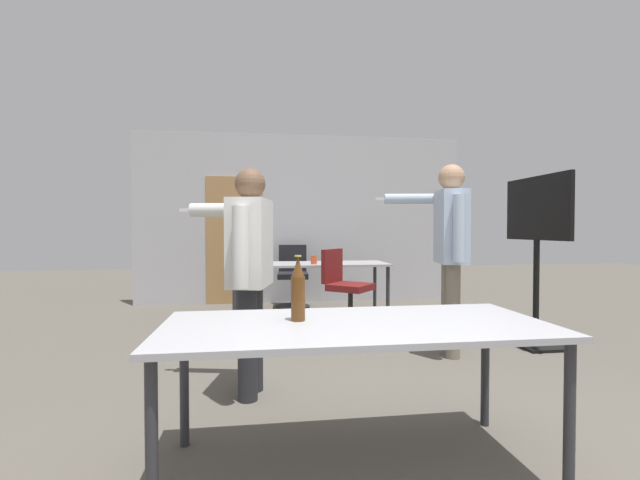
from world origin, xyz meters
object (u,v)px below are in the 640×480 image
(person_far_watching, at_px, (449,239))
(person_right_polo, at_px, (248,260))
(office_chair_far_right, at_px, (345,290))
(beer_bottle, at_px, (298,290))
(office_chair_far_left, at_px, (293,278))
(tv_screen, at_px, (537,241))
(drink_cup, at_px, (314,260))

(person_far_watching, bearing_deg, person_right_polo, 121.78)
(person_right_polo, xyz_separation_m, office_chair_far_right, (1.12, 2.06, -0.53))
(beer_bottle, bearing_deg, office_chair_far_left, 86.02)
(person_far_watching, distance_m, beer_bottle, 2.32)
(person_right_polo, relative_size, beer_bottle, 4.92)
(tv_screen, distance_m, beer_bottle, 3.24)
(drink_cup, bearing_deg, beer_bottle, -98.45)
(office_chair_far_right, relative_size, drink_cup, 8.07)
(drink_cup, bearing_deg, person_right_polo, -107.35)
(tv_screen, height_order, office_chair_far_right, tv_screen)
(drink_cup, bearing_deg, office_chair_far_right, -55.16)
(tv_screen, height_order, person_far_watching, person_far_watching)
(person_far_watching, bearing_deg, office_chair_far_right, 39.35)
(office_chair_far_right, xyz_separation_m, beer_bottle, (-0.85, -3.02, 0.44))
(person_right_polo, relative_size, office_chair_far_left, 1.71)
(tv_screen, xyz_separation_m, person_far_watching, (-1.04, -0.20, 0.02))
(office_chair_far_left, distance_m, drink_cup, 1.03)
(tv_screen, bearing_deg, office_chair_far_right, -122.44)
(office_chair_far_left, relative_size, office_chair_far_right, 1.00)
(office_chair_far_right, bearing_deg, person_right_polo, 11.19)
(person_right_polo, distance_m, office_chair_far_right, 2.41)
(tv_screen, bearing_deg, office_chair_far_left, -137.70)
(tv_screen, relative_size, beer_bottle, 5.25)
(office_chair_far_right, distance_m, drink_cup, 0.67)
(tv_screen, height_order, drink_cup, tv_screen)
(person_right_polo, bearing_deg, office_chair_far_right, -16.63)
(person_right_polo, bearing_deg, beer_bottle, -152.16)
(person_right_polo, height_order, office_chair_far_right, person_right_polo)
(office_chair_far_right, height_order, beer_bottle, beer_bottle)
(beer_bottle, bearing_deg, tv_screen, 35.64)
(office_chair_far_right, bearing_deg, drink_cup, -105.43)
(person_right_polo, bearing_deg, tv_screen, -60.33)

